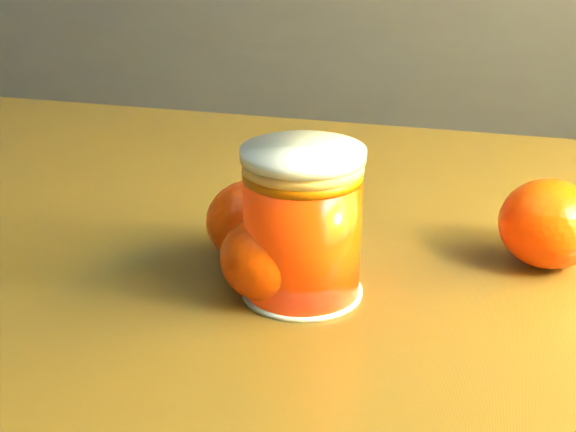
% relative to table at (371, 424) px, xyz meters
% --- Properties ---
extents(kitchen_counter, '(3.15, 0.60, 0.90)m').
position_rel_table_xyz_m(kitchen_counter, '(-0.96, 1.47, -0.22)').
color(kitchen_counter, '#48484C').
rests_on(kitchen_counter, ground).
extents(table, '(1.06, 0.77, 0.77)m').
position_rel_table_xyz_m(table, '(0.00, 0.00, 0.00)').
color(table, brown).
rests_on(table, ground).
extents(juice_glass, '(0.07, 0.07, 0.09)m').
position_rel_table_xyz_m(juice_glass, '(-0.04, -0.01, 0.14)').
color(juice_glass, '#FF3205').
rests_on(juice_glass, table).
extents(orange_front, '(0.06, 0.06, 0.05)m').
position_rel_table_xyz_m(orange_front, '(-0.09, 0.02, 0.13)').
color(orange_front, '#FF4405').
rests_on(orange_front, table).
extents(orange_back, '(0.07, 0.07, 0.06)m').
position_rel_table_xyz_m(orange_back, '(0.10, 0.07, 0.13)').
color(orange_back, '#FF4405').
rests_on(orange_back, table).
extents(orange_extra, '(0.07, 0.07, 0.05)m').
position_rel_table_xyz_m(orange_extra, '(-0.06, -0.03, 0.12)').
color(orange_extra, '#FF4405').
rests_on(orange_extra, table).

